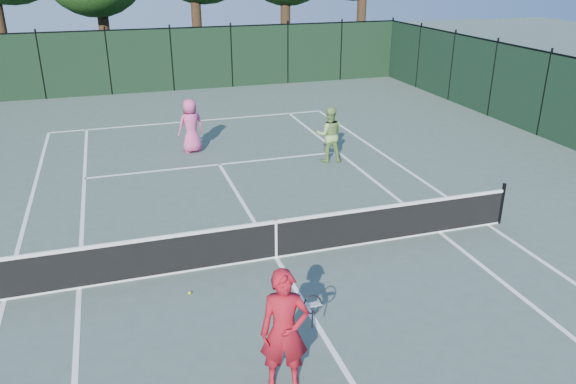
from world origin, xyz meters
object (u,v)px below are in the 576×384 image
object	(u,v)px
loose_ball_midcourt	(190,293)
coach	(285,331)
player_pink	(191,126)
player_green	(329,135)

from	to	relation	value
loose_ball_midcourt	coach	bearing A→B (deg)	-71.22
coach	player_pink	distance (m)	11.86
coach	player_pink	size ratio (longest dim) A/B	1.10
player_pink	loose_ball_midcourt	xyz separation A→B (m)	(-1.42, -8.86, -0.88)
player_pink	player_green	distance (m)	4.69
coach	player_green	bearing A→B (deg)	79.23
coach	player_green	world-z (taller)	coach
player_pink	loose_ball_midcourt	size ratio (longest dim) A/B	26.95
player_pink	player_green	bearing A→B (deg)	135.33
loose_ball_midcourt	player_pink	bearing A→B (deg)	80.92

